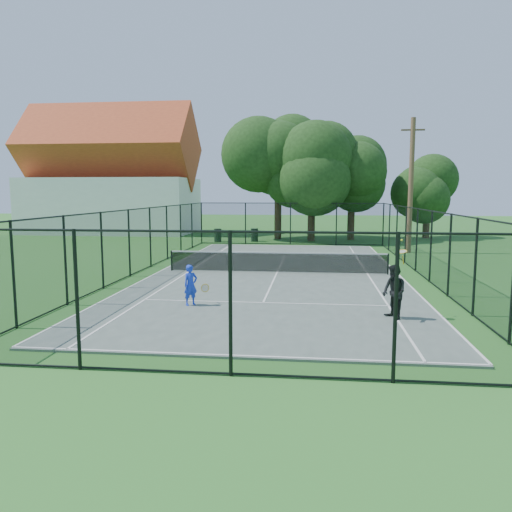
# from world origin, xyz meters

# --- Properties ---
(ground) EXTENTS (120.00, 120.00, 0.00)m
(ground) POSITION_xyz_m (0.00, 0.00, 0.00)
(ground) COLOR #2A6623
(tennis_court) EXTENTS (11.00, 24.00, 0.06)m
(tennis_court) POSITION_xyz_m (0.00, 0.00, 0.03)
(tennis_court) COLOR #526059
(tennis_court) RESTS_ON ground
(tennis_net) EXTENTS (10.08, 0.08, 0.95)m
(tennis_net) POSITION_xyz_m (0.00, 0.00, 0.58)
(tennis_net) COLOR black
(tennis_net) RESTS_ON tennis_court
(fence) EXTENTS (13.10, 26.10, 3.00)m
(fence) POSITION_xyz_m (0.00, 0.00, 1.50)
(fence) COLOR black
(fence) RESTS_ON ground
(tree_near_left) EXTENTS (7.13, 7.13, 9.30)m
(tree_near_left) POSITION_xyz_m (-1.20, 17.25, 5.72)
(tree_near_left) COLOR #332114
(tree_near_left) RESTS_ON ground
(tree_near_mid) EXTENTS (6.22, 6.22, 8.14)m
(tree_near_mid) POSITION_xyz_m (1.47, 15.87, 5.01)
(tree_near_mid) COLOR #332114
(tree_near_mid) RESTS_ON ground
(tree_near_right) EXTENTS (5.65, 5.65, 7.80)m
(tree_near_right) POSITION_xyz_m (4.60, 17.51, 4.95)
(tree_near_right) COLOR #332114
(tree_near_right) RESTS_ON ground
(tree_far_right) EXTENTS (4.56, 4.56, 6.04)m
(tree_far_right) POSITION_xyz_m (10.83, 19.46, 3.73)
(tree_far_right) COLOR #332114
(tree_far_right) RESTS_ON ground
(building) EXTENTS (15.30, 8.15, 11.87)m
(building) POSITION_xyz_m (-17.00, 22.00, 4.93)
(building) COLOR silver
(building) RESTS_ON ground
(trash_bin_left) EXTENTS (0.58, 0.58, 0.99)m
(trash_bin_left) POSITION_xyz_m (-5.58, 14.44, 0.50)
(trash_bin_left) COLOR black
(trash_bin_left) RESTS_ON ground
(trash_bin_right) EXTENTS (0.58, 0.58, 0.99)m
(trash_bin_right) POSITION_xyz_m (-2.83, 14.96, 0.50)
(trash_bin_right) COLOR black
(trash_bin_right) RESTS_ON ground
(utility_pole) EXTENTS (1.40, 0.30, 8.22)m
(utility_pole) POSITION_xyz_m (7.54, 9.00, 4.17)
(utility_pole) COLOR #4C3823
(utility_pole) RESTS_ON ground
(player_blue) EXTENTS (0.87, 0.56, 1.33)m
(player_blue) POSITION_xyz_m (-2.32, -7.01, 0.73)
(player_blue) COLOR blue
(player_blue) RESTS_ON tennis_court
(player_black) EXTENTS (0.88, 1.20, 2.29)m
(player_black) POSITION_xyz_m (4.00, -8.09, 0.86)
(player_black) COLOR black
(player_black) RESTS_ON tennis_court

